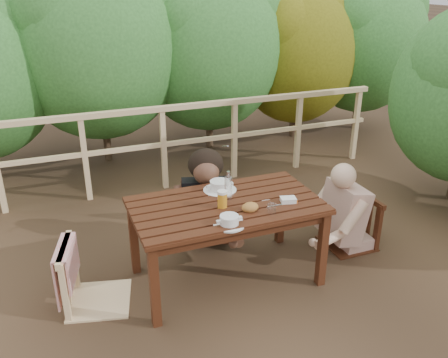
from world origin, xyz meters
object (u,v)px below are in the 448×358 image
object	(u,v)px
chair_left	(93,248)
beer_glass	(222,200)
bottle	(228,186)
tumbler	(272,209)
soup_near	(229,221)
chair_far	(206,190)
soup_far	(220,186)
chair_right	(351,202)
bread_roll	(250,207)
woman	(205,165)
table	(226,242)
butter_tub	(288,201)
diner_right	(357,177)

from	to	relation	value
chair_left	beer_glass	world-z (taller)	chair_left
bottle	tumbler	size ratio (longest dim) A/B	3.19
soup_near	chair_far	bearing A→B (deg)	79.76
soup_near	soup_far	distance (m)	0.60
chair_right	bread_roll	bearing A→B (deg)	-76.74
soup_near	soup_far	xyz separation A→B (m)	(0.15, 0.58, 0.01)
chair_right	soup_near	bearing A→B (deg)	-73.49
soup_far	woman	bearing A→B (deg)	84.57
woman	bottle	world-z (taller)	woman
table	chair_right	distance (m)	1.29
butter_tub	soup_near	bearing A→B (deg)	-151.21
soup_far	chair_right	bearing A→B (deg)	-7.87
soup_near	tumbler	bearing A→B (deg)	8.19
chair_left	chair_right	world-z (taller)	chair_left
chair_left	woman	size ratio (longest dim) A/B	0.68
tumbler	butter_tub	xyz separation A→B (m)	(0.20, 0.10, -0.01)
tumbler	diner_right	bearing A→B (deg)	18.70
chair_far	table	bearing A→B (deg)	-80.88
chair_left	butter_tub	world-z (taller)	chair_left
diner_right	butter_tub	world-z (taller)	diner_right
table	soup_near	world-z (taller)	soup_near
beer_glass	diner_right	bearing A→B (deg)	5.67
chair_far	chair_right	xyz separation A→B (m)	(1.19, -0.69, -0.02)
diner_right	bread_roll	world-z (taller)	diner_right
diner_right	soup_far	world-z (taller)	diner_right
chair_left	diner_right	size ratio (longest dim) A/B	0.71
chair_right	tumbler	world-z (taller)	chair_right
butter_tub	diner_right	bearing A→B (deg)	29.73
chair_right	bottle	distance (m)	1.30
soup_near	beer_glass	world-z (taller)	beer_glass
chair_left	chair_far	size ratio (longest dim) A/B	1.04
tumbler	bread_roll	bearing A→B (deg)	149.90
bottle	chair_far	bearing A→B (deg)	85.82
chair_left	soup_far	xyz separation A→B (m)	(1.10, 0.19, 0.25)
soup_far	butter_tub	size ratio (longest dim) A/B	2.30
soup_far	beer_glass	size ratio (longest dim) A/B	1.86
chair_right	beer_glass	size ratio (longest dim) A/B	5.97
diner_right	bottle	bearing A→B (deg)	91.16
chair_far	tumbler	distance (m)	1.09
chair_right	woman	bearing A→B (deg)	-120.59
table	soup_far	bearing A→B (deg)	80.68
bread_roll	diner_right	bearing A→B (deg)	12.79
woman	beer_glass	xyz separation A→B (m)	(-0.15, -0.84, 0.05)
chair_right	diner_right	xyz separation A→B (m)	(0.03, -0.00, 0.24)
soup_near	bottle	xyz separation A→B (m)	(0.15, 0.38, 0.09)
diner_right	bottle	xyz separation A→B (m)	(-1.27, -0.02, 0.13)
chair_far	woman	bearing A→B (deg)	105.99
chair_left	tumbler	distance (m)	1.39
chair_right	diner_right	world-z (taller)	diner_right
table	bread_roll	size ratio (longest dim) A/B	11.11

